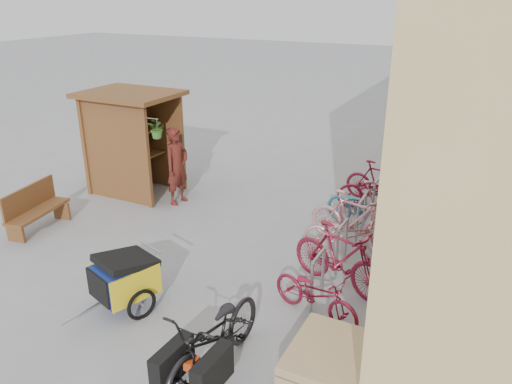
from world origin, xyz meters
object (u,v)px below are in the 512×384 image
at_px(bike_2, 347,236).
at_px(bike_5, 380,205).
at_px(bench, 35,208).
at_px(bike_3, 353,220).
at_px(bike_0, 316,294).
at_px(bike_1, 340,258).
at_px(person_kiosk, 177,166).
at_px(bike_6, 376,190).
at_px(cargo_bike, 214,339).
at_px(bike_4, 364,209).
at_px(kiosk, 129,128).
at_px(pallet_stack, 331,362).
at_px(shopping_carts, 432,159).
at_px(child_trailer, 124,277).
at_px(bike_7, 379,183).

xyz_separation_m(bike_2, bike_5, (0.23, 1.48, 0.08)).
distance_m(bench, bike_3, 6.28).
xyz_separation_m(bike_0, bike_1, (0.07, 0.91, 0.15)).
distance_m(person_kiosk, bike_5, 4.48).
bearing_deg(bike_6, cargo_bike, 155.71).
xyz_separation_m(cargo_bike, bike_4, (0.55, 4.86, -0.07)).
bearing_deg(bike_6, person_kiosk, 92.38).
xyz_separation_m(bench, bike_4, (5.91, 2.93, -0.02)).
xyz_separation_m(kiosk, bike_1, (5.74, -1.89, -1.00)).
bearing_deg(kiosk, bike_2, -8.57).
height_order(kiosk, bike_5, kiosk).
xyz_separation_m(pallet_stack, bike_1, (-0.53, 1.98, 0.34)).
distance_m(person_kiosk, bike_6, 4.43).
distance_m(bench, bike_4, 6.59).
xyz_separation_m(bike_0, bike_5, (0.10, 3.44, 0.11)).
xyz_separation_m(bike_0, bike_2, (-0.13, 1.97, 0.02)).
bearing_deg(person_kiosk, bike_0, -115.21).
bearing_deg(bike_2, pallet_stack, -173.43).
distance_m(kiosk, bike_0, 6.43).
bearing_deg(bike_1, kiosk, 89.87).
height_order(shopping_carts, bike_2, shopping_carts).
height_order(bench, cargo_bike, cargo_bike).
distance_m(pallet_stack, person_kiosk, 6.22).
bearing_deg(bench, kiosk, 72.01).
relative_size(cargo_bike, bike_6, 1.22).
bearing_deg(bench, bike_1, -3.08).
height_order(child_trailer, person_kiosk, person_kiosk).
relative_size(person_kiosk, bike_4, 1.02).
bearing_deg(kiosk, bike_7, 19.47).
distance_m(bike_2, bike_7, 2.76).
height_order(child_trailer, bike_3, bike_3).
distance_m(bike_4, bike_7, 1.54).
height_order(bike_2, bike_4, bike_4).
distance_m(child_trailer, bike_6, 5.91).
relative_size(shopping_carts, cargo_bike, 1.04).
distance_m(bike_3, bike_4, 0.78).
bearing_deg(bike_7, bike_1, -166.75).
bearing_deg(bike_0, cargo_bike, 174.67).
bearing_deg(shopping_carts, child_trailer, -112.70).
bearing_deg(bike_2, bike_5, -15.93).
relative_size(cargo_bike, bike_2, 1.26).
bearing_deg(bike_3, cargo_bike, -175.62).
xyz_separation_m(kiosk, cargo_bike, (4.96, -4.48, -1.03)).
height_order(child_trailer, bike_1, bike_1).
bearing_deg(bike_0, kiosk, 81.51).
height_order(child_trailer, cargo_bike, cargo_bike).
distance_m(shopping_carts, bike_1, 5.94).
bearing_deg(cargo_bike, bike_2, 83.63).
bearing_deg(child_trailer, pallet_stack, 18.18).
bearing_deg(cargo_bike, bike_6, 87.98).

